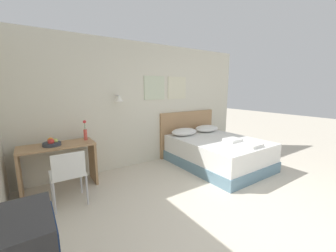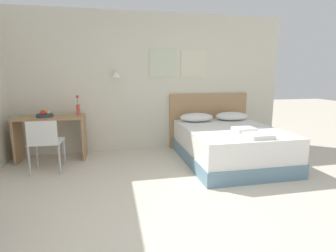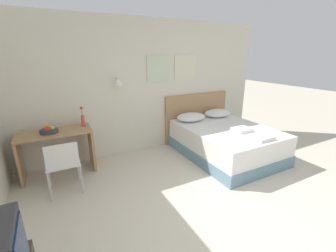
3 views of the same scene
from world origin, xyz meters
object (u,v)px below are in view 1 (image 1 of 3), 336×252
headboard (188,133)px  desk_chair (68,173)px  folded_towel_mid_bed (251,145)px  fruit_bowl (52,143)px  folded_towel_near_foot (232,140)px  flower_vase (85,132)px  bed (217,152)px  pillow_right (207,128)px  pillow_left (184,132)px  desk (58,159)px

headboard → desk_chair: headboard is taller
folded_towel_mid_bed → fruit_bowl: fruit_bowl is taller
folded_towel_near_foot → fruit_bowl: fruit_bowl is taller
headboard → flower_vase: 2.59m
folded_towel_mid_bed → desk_chair: bearing=164.7°
bed → folded_towel_near_foot: size_ratio=6.05×
folded_towel_near_foot → fruit_bowl: (-3.20, 1.03, 0.19)m
pillow_right → fruit_bowl: 3.47m
folded_towel_near_foot → fruit_bowl: bearing=162.2°
desk_chair → flower_vase: size_ratio=2.31×
pillow_right → desk_chair: desk_chair is taller
bed → fruit_bowl: 3.23m
pillow_left → flower_vase: flower_vase is taller
headboard → fruit_bowl: headboard is taller
pillow_left → fruit_bowl: 2.74m
desk → folded_towel_mid_bed: bearing=-25.8°
headboard → flower_vase: bearing=-175.1°
pillow_left → headboard: bearing=40.6°
folded_towel_near_foot → bed: bearing=108.6°
bed → desk_chair: (-2.98, 0.09, 0.21)m
bed → headboard: bearing=90.0°
folded_towel_mid_bed → bed: bearing=96.8°
pillow_left → fruit_bowl: size_ratio=2.41×
folded_towel_near_foot → folded_towel_mid_bed: bearing=-91.5°
bed → flower_vase: flower_vase is taller
pillow_left → folded_towel_near_foot: 1.13m
pillow_left → fruit_bowl: bearing=180.0°
bed → pillow_left: 0.90m
desk → pillow_left: bearing=-0.7°
pillow_left → folded_towel_near_foot: pillow_left is taller
headboard → desk: bearing=-174.6°
folded_towel_mid_bed → flower_vase: bearing=149.3°
headboard → folded_towel_mid_bed: (0.09, -1.79, 0.07)m
pillow_left → desk_chair: (-2.61, -0.64, -0.17)m
pillow_left → flower_vase: (-2.19, 0.10, 0.24)m
bed → headboard: headboard is taller
headboard → folded_towel_mid_bed: size_ratio=4.80×
desk → desk_chair: 0.67m
bed → desk: (-3.03, 0.75, 0.24)m
folded_towel_mid_bed → desk: bearing=154.2°
headboard → pillow_left: (-0.37, -0.32, 0.12)m
pillow_left → pillow_right: size_ratio=1.00×
headboard → desk: size_ratio=1.46×
headboard → pillow_right: (0.37, -0.32, 0.12)m
bed → flower_vase: 2.76m
desk_chair → flower_vase: bearing=60.0°
pillow_left → folded_towel_near_foot: size_ratio=1.96×
bed → pillow_right: size_ratio=3.08×
headboard → fruit_bowl: size_ratio=6.11×
bed → pillow_right: 0.90m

